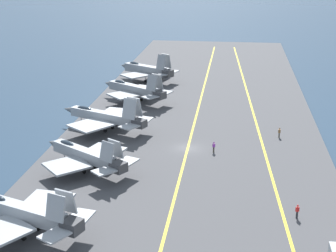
% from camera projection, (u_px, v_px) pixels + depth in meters
% --- Properties ---
extents(ground_plane, '(2000.00, 2000.00, 0.00)m').
position_uv_depth(ground_plane, '(188.00, 150.00, 80.88)').
color(ground_plane, '#23384C').
extents(carrier_deck, '(201.11, 43.31, 0.40)m').
position_uv_depth(carrier_deck, '(188.00, 149.00, 80.82)').
color(carrier_deck, '#424244').
rests_on(carrier_deck, ground).
extents(deck_stripe_foul_line, '(180.67, 11.61, 0.01)m').
position_uv_depth(deck_stripe_foul_line, '(265.00, 152.00, 79.27)').
color(deck_stripe_foul_line, yellow).
rests_on(deck_stripe_foul_line, carrier_deck).
extents(deck_stripe_centerline, '(181.00, 0.36, 0.01)m').
position_uv_depth(deck_stripe_centerline, '(188.00, 148.00, 80.75)').
color(deck_stripe_centerline, yellow).
rests_on(deck_stripe_centerline, carrier_deck).
extents(parked_jet_nearest, '(13.56, 15.75, 6.20)m').
position_uv_depth(parked_jet_nearest, '(24.00, 213.00, 55.51)').
color(parked_jet_nearest, '#93999E').
rests_on(parked_jet_nearest, carrier_deck).
extents(parked_jet_second, '(13.03, 15.27, 5.63)m').
position_uv_depth(parked_jet_second, '(86.00, 155.00, 72.07)').
color(parked_jet_second, gray).
rests_on(parked_jet_second, carrier_deck).
extents(parked_jet_third, '(14.33, 17.20, 6.59)m').
position_uv_depth(parked_jet_third, '(105.00, 117.00, 88.02)').
color(parked_jet_third, '#93999E').
rests_on(parked_jet_third, carrier_deck).
extents(parked_jet_fourth, '(12.86, 15.89, 6.51)m').
position_uv_depth(parked_jet_fourth, '(134.00, 89.00, 104.67)').
color(parked_jet_fourth, gray).
rests_on(parked_jet_fourth, carrier_deck).
extents(parked_jet_fifth, '(13.79, 15.36, 6.99)m').
position_uv_depth(parked_jet_fifth, '(146.00, 70.00, 121.55)').
color(parked_jet_fifth, gray).
rests_on(parked_jet_fifth, carrier_deck).
extents(crew_red_vest, '(0.43, 0.46, 1.72)m').
position_uv_depth(crew_red_vest, '(297.00, 211.00, 59.35)').
color(crew_red_vest, '#232328').
rests_on(crew_red_vest, carrier_deck).
extents(crew_brown_vest, '(0.30, 0.40, 1.72)m').
position_uv_depth(crew_brown_vest, '(279.00, 132.00, 85.08)').
color(crew_brown_vest, '#4C473D').
rests_on(crew_brown_vest, carrier_deck).
extents(crew_purple_vest, '(0.41, 0.46, 1.73)m').
position_uv_depth(crew_purple_vest, '(214.00, 147.00, 78.76)').
color(crew_purple_vest, '#383328').
rests_on(crew_purple_vest, carrier_deck).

